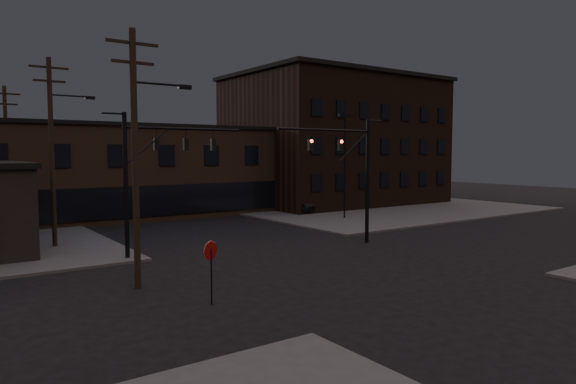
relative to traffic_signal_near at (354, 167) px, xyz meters
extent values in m
plane|color=black|center=(-5.36, -4.50, -4.93)|extent=(140.00, 140.00, 0.00)
cube|color=#474744|center=(16.64, 17.50, -4.86)|extent=(30.00, 30.00, 0.15)
cube|color=#4F382A|center=(-5.36, 23.50, -0.93)|extent=(40.00, 12.00, 8.00)
cube|color=black|center=(16.64, 21.50, 2.07)|extent=(22.00, 16.00, 14.00)
cylinder|color=black|center=(1.14, 0.00, -0.93)|extent=(0.24, 0.24, 8.00)
cylinder|color=black|center=(-2.36, 0.00, 2.27)|extent=(7.00, 0.14, 0.14)
cube|color=#FF140C|center=(-1.19, 0.00, 1.37)|extent=(0.28, 0.22, 0.70)
cube|color=#FF140C|center=(-3.52, 0.00, 1.37)|extent=(0.28, 0.22, 0.70)
cylinder|color=black|center=(-13.36, 3.50, -0.93)|extent=(0.24, 0.24, 8.00)
cylinder|color=black|center=(-9.86, 3.50, 2.27)|extent=(7.00, 0.14, 0.14)
cube|color=black|center=(-11.61, 3.50, 1.37)|extent=(0.28, 0.22, 0.70)
cube|color=black|center=(-9.86, 3.50, 1.37)|extent=(0.28, 0.22, 0.70)
cube|color=black|center=(-8.11, 3.50, 1.37)|extent=(0.28, 0.22, 0.70)
cylinder|color=black|center=(-13.36, -6.50, -3.83)|extent=(0.06, 0.06, 2.20)
cylinder|color=maroon|center=(-13.36, -6.48, -2.83)|extent=(0.72, 0.33, 0.76)
cylinder|color=black|center=(-14.86, -2.50, 0.57)|extent=(0.28, 0.28, 11.00)
cube|color=black|center=(-14.86, -2.50, 5.47)|extent=(2.20, 0.12, 0.12)
cube|color=black|center=(-14.86, -2.50, 4.67)|extent=(1.80, 0.12, 0.12)
cube|color=black|center=(-12.56, -2.50, 3.82)|extent=(0.60, 0.25, 0.18)
cylinder|color=black|center=(-15.86, 9.50, 0.82)|extent=(0.28, 0.28, 11.50)
cube|color=black|center=(-15.86, 9.50, 5.97)|extent=(2.20, 0.12, 0.12)
cube|color=black|center=(-15.86, 9.50, 5.17)|extent=(1.80, 0.12, 0.12)
cube|color=black|center=(-13.56, 9.50, 4.32)|extent=(0.60, 0.25, 0.18)
cylinder|color=black|center=(-16.86, 21.50, 0.57)|extent=(0.28, 0.28, 11.00)
cube|color=black|center=(-16.86, 21.50, 5.47)|extent=(2.20, 0.12, 0.12)
cube|color=black|center=(-16.86, 21.50, 4.67)|extent=(1.80, 0.12, 0.12)
cylinder|color=black|center=(7.64, 9.50, -0.43)|extent=(0.14, 0.14, 9.00)
cube|color=black|center=(7.14, 9.50, 4.12)|extent=(0.50, 0.28, 0.18)
cube|color=black|center=(8.14, 9.50, 4.12)|extent=(0.50, 0.28, 0.18)
cylinder|color=black|center=(13.64, 14.50, -0.43)|extent=(0.14, 0.14, 9.00)
cube|color=black|center=(13.14, 14.50, 4.12)|extent=(0.50, 0.28, 0.18)
cube|color=black|center=(14.14, 14.50, 4.12)|extent=(0.50, 0.28, 0.18)
imported|color=black|center=(8.06, 14.43, -4.01)|extent=(4.79, 2.63, 1.54)
imported|color=silver|center=(16.15, 15.45, -4.16)|extent=(4.47, 2.30, 1.24)
imported|color=black|center=(0.14, 20.83, -4.12)|extent=(2.66, 5.17, 1.62)
camera|label=1|loc=(-22.14, -23.98, 0.92)|focal=32.00mm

